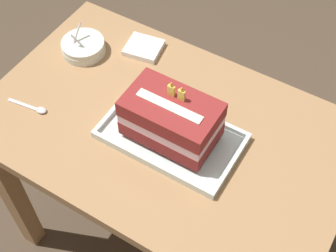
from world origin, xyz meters
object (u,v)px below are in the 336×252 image
(serving_spoon_near_tray, at_px, (36,109))
(bowl_stack, at_px, (83,47))
(foil_tray, at_px, (171,137))
(birthday_cake, at_px, (171,119))
(napkin_pile, at_px, (144,48))

(serving_spoon_near_tray, bearing_deg, bowl_stack, 96.03)
(foil_tray, height_order, birthday_cake, birthday_cake)
(serving_spoon_near_tray, bearing_deg, foil_tray, 16.69)
(birthday_cake, distance_m, napkin_pile, 0.36)
(serving_spoon_near_tray, xyz_separation_m, napkin_pile, (0.13, 0.37, 0.00))
(birthday_cake, bearing_deg, serving_spoon_near_tray, -163.31)
(birthday_cake, distance_m, serving_spoon_near_tray, 0.41)
(foil_tray, relative_size, birthday_cake, 1.55)
(birthday_cake, height_order, serving_spoon_near_tray, birthday_cake)
(bowl_stack, xyz_separation_m, napkin_pile, (0.16, 0.10, -0.01))
(serving_spoon_near_tray, bearing_deg, birthday_cake, 16.69)
(foil_tray, relative_size, serving_spoon_near_tray, 2.93)
(birthday_cake, bearing_deg, napkin_pile, 135.15)
(birthday_cake, height_order, napkin_pile, birthday_cake)
(foil_tray, height_order, serving_spoon_near_tray, foil_tray)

